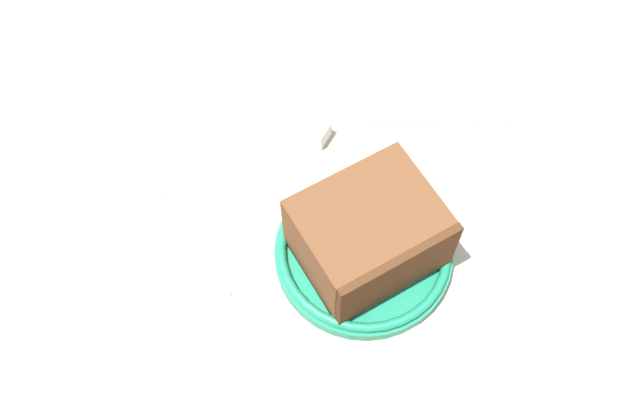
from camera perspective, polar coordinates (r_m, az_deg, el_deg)
ground_plane at (r=58.48cm, az=4.40°, el=-6.97°), size 157.97×157.97×2.57cm
small_plate at (r=57.30cm, az=3.50°, el=-4.03°), size 14.12×14.12×1.84cm
cake_slice at (r=54.03cm, az=3.85°, el=-2.72°), size 9.54×10.98×6.59cm
teaspoon at (r=60.93cm, az=-12.39°, el=-0.62°), size 13.51×4.73×0.80cm
folded_napkin at (r=68.61cm, az=8.99°, el=10.47°), size 17.17×17.78×0.60cm
sugar_cube at (r=62.61cm, az=-0.24°, el=5.35°), size 2.63×2.63×1.88cm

